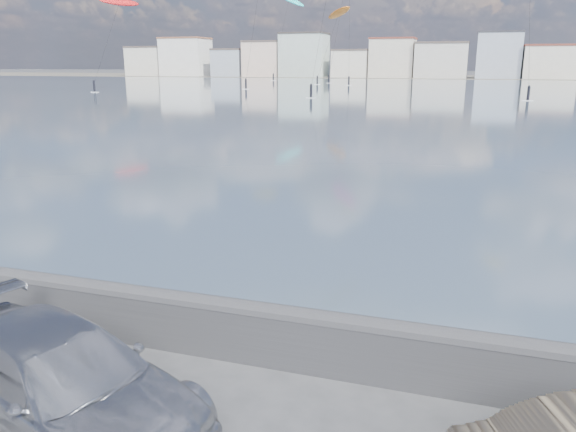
# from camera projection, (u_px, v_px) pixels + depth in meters

# --- Properties ---
(bay_water) EXTENTS (500.00, 177.00, 0.00)m
(bay_water) POSITION_uv_depth(u_px,v_px,m) (446.00, 93.00, 91.22)
(bay_water) COLOR #3F555F
(bay_water) RESTS_ON ground
(far_shore_strip) EXTENTS (500.00, 60.00, 0.00)m
(far_shore_strip) POSITION_uv_depth(u_px,v_px,m) (461.00, 77.00, 190.87)
(far_shore_strip) COLOR #4C473D
(far_shore_strip) RESTS_ON ground
(seawall) EXTENTS (400.00, 0.36, 1.08)m
(seawall) POSITION_uv_depth(u_px,v_px,m) (209.00, 322.00, 9.51)
(seawall) COLOR #28282B
(seawall) RESTS_ON ground
(far_buildings) EXTENTS (240.79, 13.26, 14.60)m
(far_buildings) POSITION_uv_depth(u_px,v_px,m) (466.00, 59.00, 176.03)
(far_buildings) COLOR beige
(far_buildings) RESTS_ON ground
(car_silver) EXTENTS (5.27, 3.41, 1.42)m
(car_silver) POSITION_uv_depth(u_px,v_px,m) (60.00, 381.00, 7.52)
(car_silver) COLOR #B2B4B9
(car_silver) RESTS_ON ground
(kitesurfer_5) EXTENTS (8.84, 11.19, 24.54)m
(kitesurfer_5) POSITION_uv_depth(u_px,v_px,m) (289.00, 0.00, 155.36)
(kitesurfer_5) COLOR #19BFBF
(kitesurfer_5) RESTS_ON ground
(kitesurfer_10) EXTENTS (4.96, 15.87, 16.34)m
(kitesurfer_10) POSITION_uv_depth(u_px,v_px,m) (119.00, 3.00, 100.20)
(kitesurfer_10) COLOR red
(kitesurfer_10) RESTS_ON ground
(kitesurfer_14) EXTENTS (8.56, 11.83, 17.16)m
(kitesurfer_14) POSITION_uv_depth(u_px,v_px,m) (339.00, 13.00, 127.72)
(kitesurfer_14) COLOR orange
(kitesurfer_14) RESTS_ON ground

